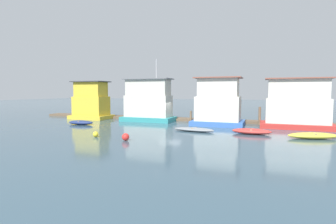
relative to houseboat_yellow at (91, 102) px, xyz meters
name	(u,v)px	position (x,y,z in m)	size (l,w,h in m)	color
ground_plane	(171,123)	(12.20, -0.56, -2.38)	(200.00, 200.00, 0.00)	#385160
dock_walkway	(178,119)	(12.20, 2.38, -2.23)	(42.40, 2.15, 0.30)	brown
houseboat_yellow	(91,102)	(0.00, 0.00, 0.00)	(5.41, 3.71, 5.29)	gold
houseboat_teal	(148,102)	(8.88, 0.03, 0.14)	(6.76, 3.50, 7.96)	teal
houseboat_blue	(218,104)	(18.09, -0.95, 0.07)	(5.81, 4.14, 5.46)	#3866B7
houseboat_red	(297,106)	(26.27, -0.53, -0.01)	(7.18, 3.56, 5.27)	red
dinghy_navy	(81,123)	(3.02, -6.06, -2.13)	(3.15, 1.51, 0.50)	navy
dinghy_grey	(194,129)	(16.70, -6.47, -2.19)	(4.18, 1.75, 0.37)	gray
dinghy_red	(252,131)	(22.03, -6.26, -2.12)	(3.51, 1.55, 0.51)	red
dinghy_yellow	(313,136)	(26.86, -6.94, -2.12)	(4.22, 2.44, 0.50)	yellow
mooring_post_centre	(170,116)	(11.51, 1.06, -1.66)	(0.30, 0.30, 1.43)	#846B4C
mooring_post_far_left	(191,116)	(14.32, 1.06, -1.68)	(0.26, 0.26, 1.39)	brown
mooring_post_far_right	(260,116)	(22.57, 1.06, -1.34)	(0.27, 0.27, 2.08)	brown
buoy_yellow	(96,134)	(9.67, -12.47, -2.14)	(0.48, 0.48, 0.48)	yellow
buoy_red	(126,137)	(12.88, -13.04, -2.08)	(0.59, 0.59, 0.59)	red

